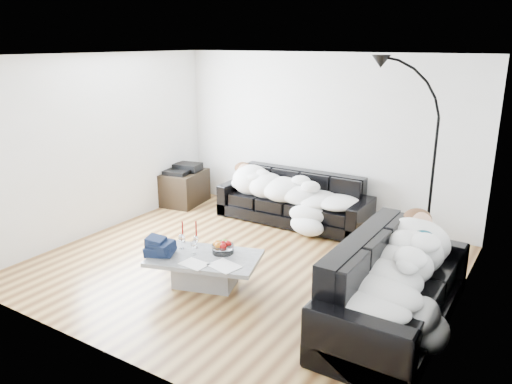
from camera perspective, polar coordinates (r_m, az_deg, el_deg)
The scene contains 24 objects.
ground at distance 6.48m, azimuth -1.43°, elevation -8.30°, with size 5.00×5.00×0.00m, color brown.
wall_back at distance 7.97m, azimuth 7.55°, elevation 6.21°, with size 5.00×0.02×2.60m, color silver.
wall_left at distance 7.68m, azimuth -17.29°, elevation 5.20°, with size 0.02×4.50×2.60m, color silver.
wall_right at distance 5.14m, azimuth 22.34°, elevation -0.87°, with size 0.02×4.50×2.60m, color silver.
ceiling at distance 5.86m, azimuth -1.62°, elevation 15.36°, with size 5.00×5.00×0.00m, color white.
sofa_back at distance 7.83m, azimuth 4.32°, elevation -0.73°, with size 2.40×0.83×0.78m, color black.
sofa_right at distance 5.20m, azimuth 15.73°, elevation -10.10°, with size 2.24×0.96×0.91m, color black.
sleeper_back at distance 7.72m, azimuth 4.19°, elevation 0.80°, with size 2.03×0.70×0.41m, color white, non-canonical shape.
sleeper_right at distance 5.11m, azimuth 15.91°, elevation -8.09°, with size 1.92×0.81×0.47m, color white, non-canonical shape.
teal_cushion at distance 5.72m, azimuth 17.42°, elevation -4.78°, with size 0.36×0.30×0.20m, color #0B4353.
coffee_table at distance 5.93m, azimuth -5.84°, elevation -8.92°, with size 1.26×0.73×0.37m, color #939699.
fruit_bowl at distance 5.89m, azimuth -3.82°, elevation -6.23°, with size 0.26×0.26×0.16m, color white.
wine_glass_a at distance 6.06m, azimuth -6.89°, elevation -5.69°, with size 0.06×0.06×0.15m, color white.
wine_glass_b at distance 6.04m, azimuth -8.47°, elevation -5.65°, with size 0.08×0.08×0.18m, color white.
wine_glass_c at distance 5.88m, azimuth -7.14°, elevation -6.35°, with size 0.07×0.07×0.17m, color white.
candle_left at distance 6.26m, azimuth -8.39°, elevation -4.48°, with size 0.05×0.05×0.26m, color maroon.
candle_right at distance 6.24m, azimuth -6.85°, elevation -4.48°, with size 0.05×0.05×0.26m, color maroon.
newspaper_a at distance 5.58m, azimuth -3.64°, elevation -8.41°, with size 0.34×0.26×0.01m, color silver.
newspaper_b at distance 5.66m, azimuth -7.07°, elevation -8.13°, with size 0.31×0.22×0.01m, color silver.
navy_jacket at distance 5.92m, azimuth -10.85°, elevation -5.50°, with size 0.35×0.29×0.17m, color black, non-canonical shape.
shoes at distance 5.82m, azimuth 10.90°, elevation -11.18°, with size 0.43×0.31×0.10m, color #472311, non-canonical shape.
av_cabinet at distance 8.85m, azimuth -8.13°, elevation 0.50°, with size 0.57×0.83×0.57m, color black.
stereo at distance 8.76m, azimuth -8.23°, elevation 2.70°, with size 0.44×0.34×0.13m, color black.
floor_lamp at distance 6.74m, azimuth 19.55°, elevation 2.00°, with size 0.83×0.33×2.28m, color black, non-canonical shape.
Camera 1 is at (3.26, -4.87, 2.76)m, focal length 35.00 mm.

